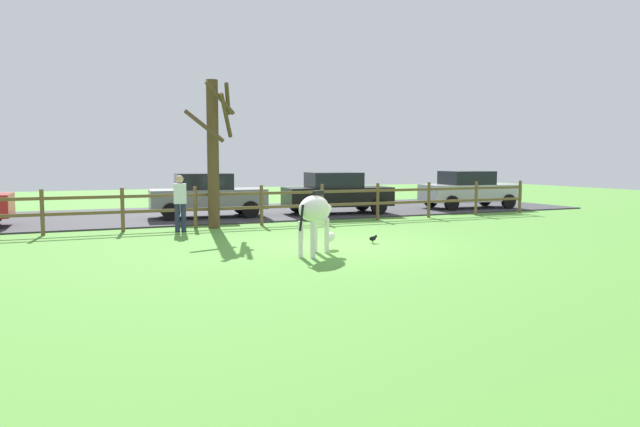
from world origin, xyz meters
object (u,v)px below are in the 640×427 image
object	(u,v)px
parked_car_silver	(469,189)
parked_car_black	(336,193)
visitor_near_fence	(180,201)
crow_on_grass	(373,238)
bare_tree	(214,149)
zebra	(316,213)
parked_car_grey	(207,195)

from	to	relation	value
parked_car_silver	parked_car_black	distance (m)	6.19
parked_car_silver	visitor_near_fence	distance (m)	12.95
crow_on_grass	parked_car_silver	size ratio (longest dim) A/B	0.05
bare_tree	visitor_near_fence	size ratio (longest dim) A/B	2.73
bare_tree	visitor_near_fence	xyz separation A→B (m)	(-1.14, -0.53, -1.50)
zebra	visitor_near_fence	bearing A→B (deg)	110.59
parked_car_black	crow_on_grass	bearing A→B (deg)	-108.24
zebra	visitor_near_fence	world-z (taller)	visitor_near_fence
parked_car_grey	parked_car_silver	xyz separation A→B (m)	(11.01, -0.48, 0.00)
parked_car_black	bare_tree	bearing A→B (deg)	-154.75
bare_tree	parked_car_grey	bearing A→B (deg)	81.65
zebra	crow_on_grass	distance (m)	2.39
zebra	bare_tree	bearing A→B (deg)	98.35
parked_car_grey	crow_on_grass	bearing A→B (deg)	-72.77
parked_car_grey	visitor_near_fence	xyz separation A→B (m)	(-1.58, -3.54, 0.06)
bare_tree	crow_on_grass	size ratio (longest dim) A/B	20.83
parked_car_grey	parked_car_silver	distance (m)	11.02
crow_on_grass	visitor_near_fence	xyz separation A→B (m)	(-4.00, 4.27, 0.78)
crow_on_grass	visitor_near_fence	distance (m)	5.91
parked_car_silver	parked_car_black	bearing A→B (deg)	-179.57
zebra	parked_car_silver	xyz separation A→B (m)	(10.60, 8.36, -0.08)
crow_on_grass	parked_car_grey	bearing A→B (deg)	107.23
zebra	parked_car_grey	world-z (taller)	parked_car_grey
parked_car_grey	parked_car_black	size ratio (longest dim) A/B	0.99
bare_tree	crow_on_grass	bearing A→B (deg)	-59.17
crow_on_grass	parked_car_grey	xyz separation A→B (m)	(-2.42, 7.81, 0.72)
visitor_near_fence	parked_car_silver	bearing A→B (deg)	13.64
parked_car_grey	parked_car_black	world-z (taller)	same
parked_car_grey	parked_car_black	xyz separation A→B (m)	(4.82, -0.53, 0.00)
bare_tree	parked_car_grey	distance (m)	3.42
bare_tree	parked_car_grey	world-z (taller)	bare_tree
parked_car_silver	bare_tree	bearing A→B (deg)	-167.55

